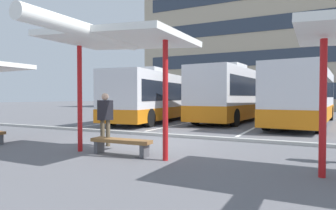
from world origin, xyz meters
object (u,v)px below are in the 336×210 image
coach_bus_0 (159,98)px  waiting_passenger_1 (105,115)px  waiting_shelter_1 (113,41)px  coach_bus_2 (304,97)px  coach_bus_1 (237,96)px  bench_2 (121,143)px

coach_bus_0 → waiting_passenger_1: size_ratio=6.64×
waiting_shelter_1 → coach_bus_2: bearing=71.6°
coach_bus_0 → coach_bus_1: size_ratio=0.99×
coach_bus_2 → waiting_shelter_1: size_ratio=2.71×
coach_bus_2 → waiting_passenger_1: coach_bus_2 is taller
coach_bus_1 → bench_2: coach_bus_1 is taller
coach_bus_2 → waiting_passenger_1: bearing=-116.0°
waiting_passenger_1 → coach_bus_1: bearing=83.9°
coach_bus_0 → coach_bus_1: coach_bus_1 is taller
coach_bus_2 → waiting_passenger_1: (-5.60, -11.46, -0.63)m
coach_bus_1 → coach_bus_2: coach_bus_1 is taller
coach_bus_2 → waiting_passenger_1: 12.77m
coach_bus_1 → waiting_shelter_1: size_ratio=2.62×
coach_bus_1 → coach_bus_2: (4.25, -1.15, -0.08)m
bench_2 → waiting_passenger_1: waiting_passenger_1 is taller
coach_bus_1 → waiting_shelter_1: bearing=-90.0°
coach_bus_2 → bench_2: size_ratio=6.65×
coach_bus_0 → coach_bus_1: bearing=29.3°
coach_bus_1 → waiting_passenger_1: size_ratio=6.68×
waiting_shelter_1 → waiting_passenger_1: size_ratio=2.55×
coach_bus_0 → waiting_passenger_1: 10.53m
waiting_shelter_1 → coach_bus_1: bearing=90.0°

